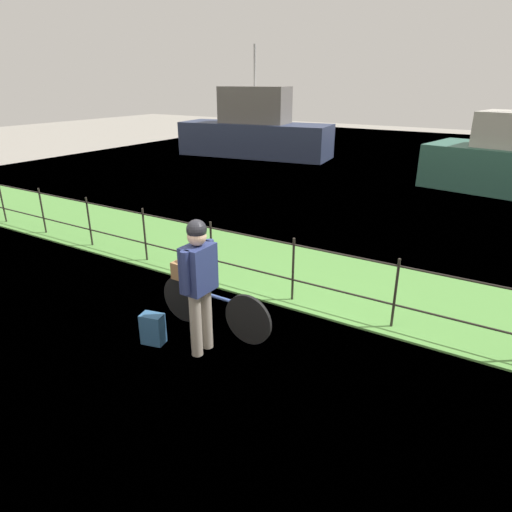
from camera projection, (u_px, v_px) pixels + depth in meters
name	position (u px, v px, depth m)	size (l,w,h in m)	color
ground_plane	(218.00, 363.00, 5.28)	(60.00, 60.00, 0.00)	gray
grass_strip	(318.00, 278.00, 7.50)	(27.00, 2.40, 0.03)	#569342
harbor_water	(435.00, 180.00, 14.89)	(30.00, 30.00, 0.00)	#60849E
iron_fence	(293.00, 265.00, 6.55)	(18.04, 0.04, 1.00)	#28231E
bicycle_main	(213.00, 307.00, 5.84)	(1.72, 0.16, 0.66)	black
wooden_crate	(188.00, 271.00, 5.88)	(0.38, 0.27, 0.23)	olive
terrier_dog	(189.00, 257.00, 5.79)	(0.32, 0.14, 0.18)	tan
cyclist_person	(199.00, 276.00, 5.16)	(0.26, 0.54, 1.68)	gray
backpack_on_paving	(153.00, 329.00, 5.62)	(0.28, 0.18, 0.40)	#28517A
moored_boat_near	(511.00, 162.00, 13.11)	(4.92, 3.15, 3.87)	#336656
moored_boat_mid	(255.00, 131.00, 19.20)	(6.72, 2.85, 4.46)	#2D3856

